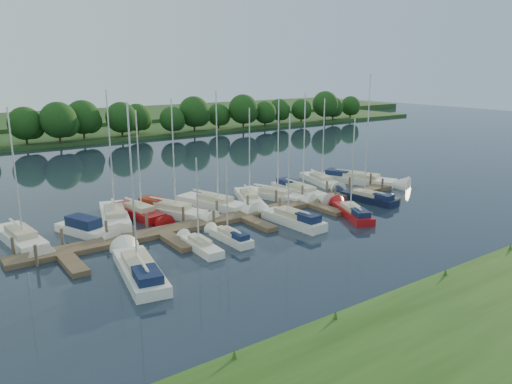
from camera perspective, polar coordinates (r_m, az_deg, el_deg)
ground at (r=40.13m, az=4.58°, el=-5.72°), size 260.00×260.00×0.00m
near_bank at (r=30.64m, az=24.70°, el=-13.15°), size 90.00×10.00×0.50m
dock at (r=45.59m, az=-1.33°, el=-2.93°), size 40.00×6.00×0.40m
mooring_pilings at (r=46.37m, az=-2.11°, el=-2.13°), size 38.24×2.84×2.00m
far_shore at (r=107.43m, az=-22.18°, el=6.08°), size 180.00×30.00×0.60m
distant_hill at (r=131.69m, az=-24.82°, el=7.33°), size 220.00×40.00×1.40m
treeline at (r=94.24m, az=-21.02°, el=7.50°), size 145.95×10.18×8.28m
sailboat_n_0 at (r=43.55m, az=-25.16°, el=-5.06°), size 2.86×8.76×11.22m
motorboat at (r=43.89m, az=-18.89°, el=-4.18°), size 3.65×6.31×1.89m
sailboat_n_2 at (r=46.92m, az=-15.80°, el=-2.89°), size 4.41×9.67×12.13m
sailboat_n_3 at (r=47.54m, az=-13.11°, el=-2.48°), size 2.96×8.06×10.36m
sailboat_n_4 at (r=47.46m, az=-9.60°, el=-2.25°), size 5.06×8.62×11.35m
sailboat_n_5 at (r=49.55m, az=-4.59°, el=-1.46°), size 4.51×9.29×11.84m
sailboat_n_6 at (r=51.45m, az=-0.78°, el=-0.83°), size 4.37×7.72×10.01m
sailboat_n_7 at (r=52.74m, az=2.28°, el=-0.47°), size 4.36×8.49×10.79m
sailboat_n_8 at (r=54.53m, az=5.11°, el=0.04°), size 2.46×8.99×11.35m
sailboat_n_9 at (r=59.95m, az=7.45°, el=1.23°), size 3.60×8.26×10.39m
sailboat_n_10 at (r=60.89m, az=11.91°, el=1.30°), size 6.10×10.37×13.35m
sailboat_s_0 at (r=34.81m, az=-13.24°, el=-8.70°), size 3.61×9.50×11.91m
sailboat_s_1 at (r=38.57m, az=-6.41°, el=-6.17°), size 1.52×5.68×7.41m
sailboat_s_2 at (r=40.18m, az=-3.00°, el=-5.19°), size 1.36×5.49×7.21m
sailboat_s_3 at (r=44.43m, az=4.09°, el=-3.23°), size 2.29×7.86×10.22m
sailboat_s_4 at (r=47.44m, az=10.91°, el=-2.36°), size 4.20×7.20×9.42m
sailboat_s_5 at (r=52.96m, az=12.58°, el=-0.69°), size 2.35×7.34×9.34m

